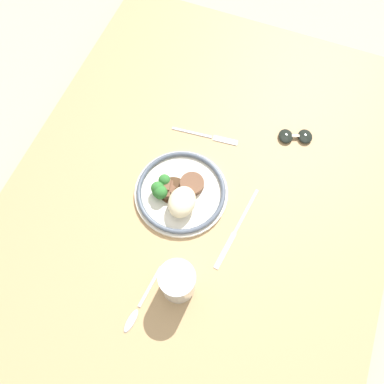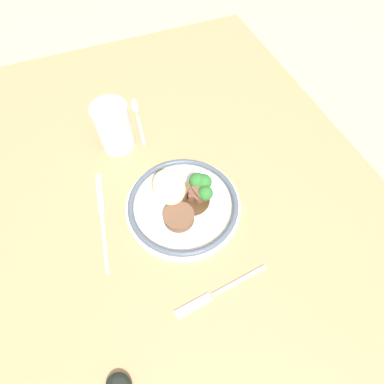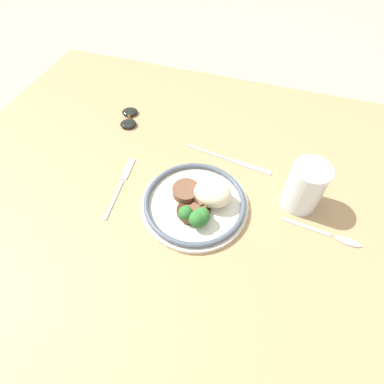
{
  "view_description": "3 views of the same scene",
  "coord_description": "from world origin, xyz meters",
  "px_view_note": "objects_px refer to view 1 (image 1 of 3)",
  "views": [
    {
      "loc": [
        0.35,
        0.12,
        0.93
      ],
      "look_at": [
        0.0,
        -0.02,
        0.08
      ],
      "focal_mm": 35.0,
      "sensor_mm": 36.0,
      "label": 1
    },
    {
      "loc": [
        -0.28,
        0.05,
        0.6
      ],
      "look_at": [
        0.01,
        -0.07,
        0.08
      ],
      "focal_mm": 28.0,
      "sensor_mm": 36.0,
      "label": 2
    },
    {
      "loc": [
        0.12,
        -0.41,
        0.6
      ],
      "look_at": [
        -0.01,
        -0.03,
        0.07
      ],
      "focal_mm": 28.0,
      "sensor_mm": 36.0,
      "label": 3
    }
  ],
  "objects_px": {
    "sunglasses": "(295,136)",
    "plate": "(180,193)",
    "fork": "(211,137)",
    "juice_glass": "(178,282)",
    "knife": "(236,231)",
    "spoon": "(136,312)"
  },
  "relations": [
    {
      "from": "sunglasses",
      "to": "plate",
      "type": "bearing_deg",
      "value": -60.19
    },
    {
      "from": "plate",
      "to": "fork",
      "type": "distance_m",
      "value": 0.2
    },
    {
      "from": "juice_glass",
      "to": "fork",
      "type": "xyz_separation_m",
      "value": [
        -0.41,
        -0.07,
        -0.05
      ]
    },
    {
      "from": "juice_glass",
      "to": "knife",
      "type": "relative_size",
      "value": 0.49
    },
    {
      "from": "plate",
      "to": "sunglasses",
      "type": "xyz_separation_m",
      "value": [
        -0.28,
        0.23,
        -0.01
      ]
    },
    {
      "from": "plate",
      "to": "knife",
      "type": "distance_m",
      "value": 0.17
    },
    {
      "from": "spoon",
      "to": "juice_glass",
      "type": "bearing_deg",
      "value": 148.73
    },
    {
      "from": "fork",
      "to": "spoon",
      "type": "relative_size",
      "value": 1.13
    },
    {
      "from": "plate",
      "to": "sunglasses",
      "type": "height_order",
      "value": "plate"
    },
    {
      "from": "juice_glass",
      "to": "sunglasses",
      "type": "xyz_separation_m",
      "value": [
        -0.49,
        0.15,
        -0.04
      ]
    },
    {
      "from": "plate",
      "to": "fork",
      "type": "xyz_separation_m",
      "value": [
        -0.19,
        0.02,
        -0.02
      ]
    },
    {
      "from": "fork",
      "to": "knife",
      "type": "xyz_separation_m",
      "value": [
        0.23,
        0.15,
        0.0
      ]
    },
    {
      "from": "spoon",
      "to": "knife",
      "type": "bearing_deg",
      "value": 156.76
    },
    {
      "from": "juice_glass",
      "to": "spoon",
      "type": "bearing_deg",
      "value": -37.59
    },
    {
      "from": "fork",
      "to": "plate",
      "type": "bearing_deg",
      "value": -100.41
    },
    {
      "from": "spoon",
      "to": "sunglasses",
      "type": "relative_size",
      "value": 1.61
    },
    {
      "from": "juice_glass",
      "to": "sunglasses",
      "type": "distance_m",
      "value": 0.51
    },
    {
      "from": "sunglasses",
      "to": "spoon",
      "type": "bearing_deg",
      "value": -40.8
    },
    {
      "from": "plate",
      "to": "spoon",
      "type": "height_order",
      "value": "plate"
    },
    {
      "from": "plate",
      "to": "knife",
      "type": "xyz_separation_m",
      "value": [
        0.04,
        0.16,
        -0.02
      ]
    },
    {
      "from": "fork",
      "to": "spoon",
      "type": "xyz_separation_m",
      "value": [
        0.5,
        -0.0,
        0.0
      ]
    },
    {
      "from": "knife",
      "to": "spoon",
      "type": "height_order",
      "value": "spoon"
    }
  ]
}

